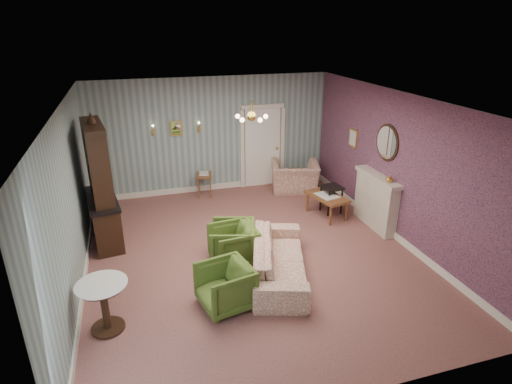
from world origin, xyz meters
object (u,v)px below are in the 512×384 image
object	(u,v)px
sofa_chintz	(279,253)
coffee_table	(326,206)
fireplace	(376,201)
olive_chair_a	(225,285)
wingback_chair	(295,172)
side_table_black	(331,199)
olive_chair_b	(233,240)
dresser	(99,181)
olive_chair_c	(233,243)
pedestal_table	(105,307)

from	to	relation	value
sofa_chintz	coffee_table	bearing A→B (deg)	-25.63
sofa_chintz	fireplace	world-z (taller)	fireplace
olive_chair_a	wingback_chair	distance (m)	5.03
olive_chair_a	fireplace	size ratio (longest dim) A/B	0.56
coffee_table	side_table_black	bearing A→B (deg)	39.69
coffee_table	olive_chair_b	bearing A→B (deg)	-153.74
olive_chair_a	sofa_chintz	distance (m)	1.23
dresser	coffee_table	xyz separation A→B (m)	(4.74, -0.25, -1.02)
fireplace	side_table_black	distance (m)	1.10
olive_chair_a	olive_chair_c	bearing A→B (deg)	148.64
wingback_chair	side_table_black	size ratio (longest dim) A/B	1.83
sofa_chintz	side_table_black	distance (m)	2.93
olive_chair_c	wingback_chair	distance (m)	3.79
olive_chair_a	olive_chair_b	xyz separation A→B (m)	(0.44, 1.31, 0.01)
olive_chair_a	dresser	size ratio (longest dim) A/B	0.31
olive_chair_b	pedestal_table	distance (m)	2.56
dresser	side_table_black	distance (m)	5.02
olive_chair_b	sofa_chintz	xyz separation A→B (m)	(0.64, -0.73, 0.03)
olive_chair_a	sofa_chintz	bearing A→B (deg)	105.86
sofa_chintz	fireplace	xyz separation A→B (m)	(2.61, 1.22, 0.14)
olive_chair_a	olive_chair_b	distance (m)	1.38
wingback_chair	dresser	bearing A→B (deg)	33.51
fireplace	olive_chair_a	bearing A→B (deg)	-154.13
dresser	olive_chair_c	bearing A→B (deg)	-42.70
olive_chair_b	coffee_table	distance (m)	2.77
side_table_black	pedestal_table	world-z (taller)	pedestal_table
olive_chair_b	sofa_chintz	world-z (taller)	sofa_chintz
coffee_table	side_table_black	xyz separation A→B (m)	(0.19, 0.15, 0.07)
olive_chair_c	wingback_chair	world-z (taller)	wingback_chair
olive_chair_a	side_table_black	bearing A→B (deg)	118.89
olive_chair_a	side_table_black	world-z (taller)	olive_chair_a
olive_chair_b	dresser	size ratio (longest dim) A/B	0.32
olive_chair_b	dresser	world-z (taller)	dresser
olive_chair_a	fireplace	distance (m)	4.11
olive_chair_c	dresser	world-z (taller)	dresser
sofa_chintz	fireplace	size ratio (longest dim) A/B	1.60
wingback_chair	dresser	world-z (taller)	dresser
olive_chair_a	olive_chair_b	size ratio (longest dim) A/B	0.97
olive_chair_c	sofa_chintz	bearing A→B (deg)	39.93
olive_chair_a	pedestal_table	world-z (taller)	olive_chair_a
sofa_chintz	side_table_black	bearing A→B (deg)	-26.21
wingback_chair	fireplace	xyz separation A→B (m)	(0.89, -2.38, 0.07)
olive_chair_a	pedestal_table	size ratio (longest dim) A/B	1.00
olive_chair_a	coffee_table	xyz separation A→B (m)	(2.92, 2.53, -0.14)
olive_chair_c	pedestal_table	xyz separation A→B (m)	(-2.18, -1.24, -0.01)
olive_chair_b	pedestal_table	size ratio (longest dim) A/B	1.03
olive_chair_c	sofa_chintz	xyz separation A→B (m)	(0.66, -0.65, 0.04)
sofa_chintz	pedestal_table	world-z (taller)	sofa_chintz
sofa_chintz	olive_chair_a	bearing A→B (deg)	135.35
sofa_chintz	pedestal_table	xyz separation A→B (m)	(-2.83, -0.60, -0.05)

